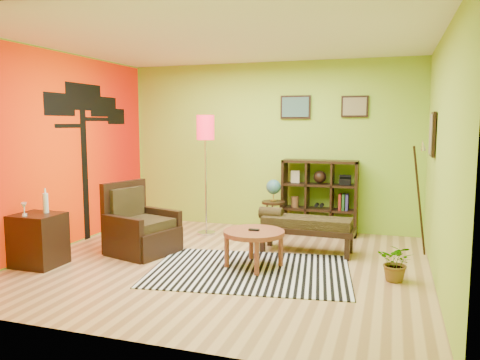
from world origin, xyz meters
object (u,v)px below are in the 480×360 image
(coffee_table, at_px, (254,236))
(bench, at_px, (304,225))
(globe_table, at_px, (273,193))
(armchair, at_px, (140,231))
(floor_lamp, at_px, (206,138))
(side_cabinet, at_px, (39,239))
(potted_plant, at_px, (397,267))
(cube_shelf, at_px, (320,197))

(coffee_table, bearing_deg, bench, 62.03)
(coffee_table, relative_size, globe_table, 0.84)
(coffee_table, relative_size, armchair, 0.77)
(globe_table, bearing_deg, floor_lamp, -167.92)
(armchair, bearing_deg, side_cabinet, -134.23)
(coffee_table, height_order, side_cabinet, side_cabinet)
(globe_table, distance_m, potted_plant, 2.56)
(floor_lamp, height_order, cube_shelf, floor_lamp)
(floor_lamp, distance_m, cube_shelf, 2.07)
(cube_shelf, xyz_separation_m, potted_plant, (1.18, -2.04, -0.43))
(floor_lamp, relative_size, globe_table, 2.12)
(globe_table, bearing_deg, cube_shelf, 28.31)
(side_cabinet, bearing_deg, cube_shelf, 42.12)
(cube_shelf, bearing_deg, bench, -92.32)
(bench, relative_size, potted_plant, 3.03)
(coffee_table, distance_m, potted_plant, 1.70)
(cube_shelf, distance_m, potted_plant, 2.40)
(potted_plant, bearing_deg, globe_table, 138.03)
(cube_shelf, xyz_separation_m, bench, (-0.05, -1.17, -0.21))
(potted_plant, bearing_deg, floor_lamp, 153.62)
(coffee_table, height_order, cube_shelf, cube_shelf)
(coffee_table, height_order, globe_table, globe_table)
(armchair, bearing_deg, floor_lamp, 70.14)
(floor_lamp, height_order, bench, floor_lamp)
(armchair, bearing_deg, potted_plant, -2.63)
(coffee_table, bearing_deg, side_cabinet, -163.56)
(armchair, xyz_separation_m, potted_plant, (3.39, -0.16, -0.12))
(bench, bearing_deg, globe_table, 128.54)
(coffee_table, distance_m, cube_shelf, 2.12)
(coffee_table, xyz_separation_m, side_cabinet, (-2.60, -0.77, -0.07))
(floor_lamp, distance_m, bench, 2.14)
(floor_lamp, bearing_deg, side_cabinet, -121.67)
(side_cabinet, relative_size, floor_lamp, 0.51)
(bench, xyz_separation_m, potted_plant, (1.22, -0.87, -0.22))
(side_cabinet, xyz_separation_m, globe_table, (2.43, 2.45, 0.35))
(globe_table, bearing_deg, armchair, -135.12)
(armchair, distance_m, bench, 2.28)
(coffee_table, height_order, armchair, armchair)
(cube_shelf, relative_size, bench, 0.90)
(coffee_table, distance_m, floor_lamp, 2.22)
(side_cabinet, xyz_separation_m, floor_lamp, (1.37, 2.22, 1.22))
(side_cabinet, bearing_deg, potted_plant, 10.19)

